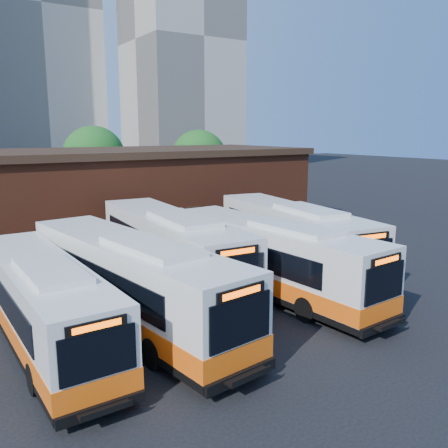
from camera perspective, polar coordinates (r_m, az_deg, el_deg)
ground at (r=22.23m, az=7.15°, el=-9.46°), size 220.00×220.00×0.00m
bus_farwest at (r=18.76m, az=-20.92°, el=-9.18°), size 2.95×12.30×3.33m
bus_west at (r=19.56m, az=-11.12°, el=-7.24°), size 4.64×13.89×3.73m
bus_midwest at (r=24.46m, az=-6.47°, el=-3.27°), size 3.65×14.15×3.82m
bus_mideast at (r=23.10m, az=5.57°, el=-4.35°), size 3.78×13.44×3.62m
bus_east at (r=27.64m, az=8.24°, el=-1.73°), size 4.62×13.85×3.72m
transit_worker at (r=21.08m, az=13.52°, el=-8.52°), size 0.58×0.69×1.62m
depot_building at (r=38.65m, az=-11.91°, el=4.16°), size 28.60×12.60×6.40m
tree_mid at (r=52.37m, az=-15.36°, el=7.77°), size 6.56×6.56×8.36m
tree_east at (r=53.95m, az=-3.05°, el=7.96°), size 6.24×6.24×7.96m
tower_center at (r=106.42m, az=-22.31°, el=22.57°), size 22.00×20.00×61.20m
tower_right at (r=95.96m, az=-5.28°, el=21.01°), size 18.00×18.00×49.20m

